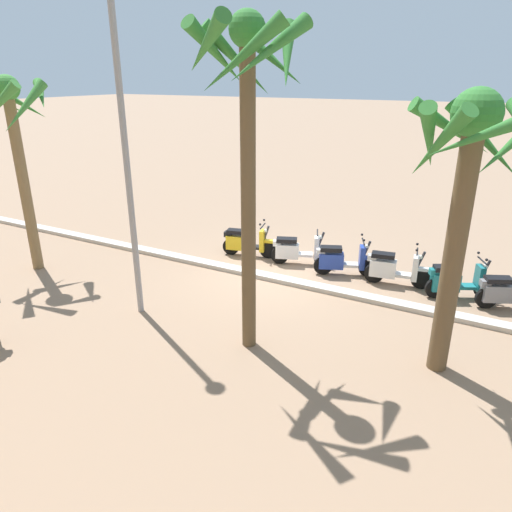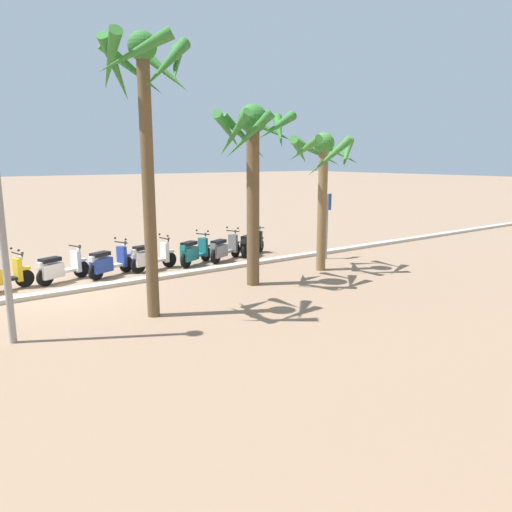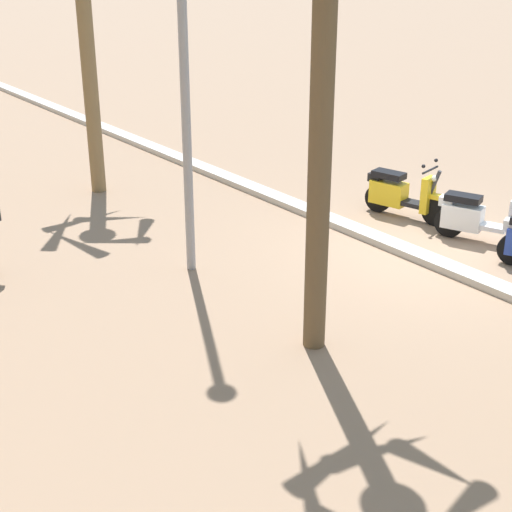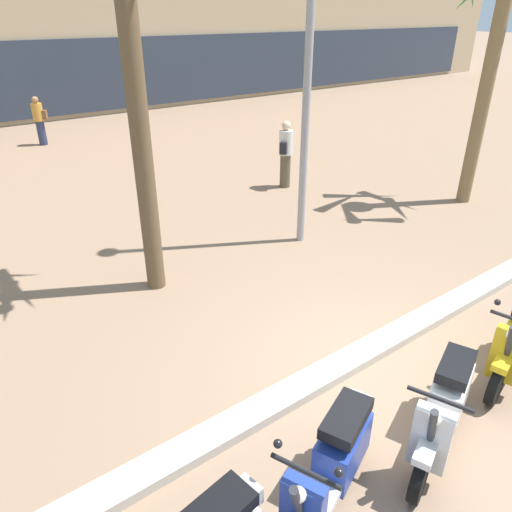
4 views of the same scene
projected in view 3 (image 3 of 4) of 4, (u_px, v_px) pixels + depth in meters
name	position (u px, v px, depth m)	size (l,w,h in m)	color
ground_plane	(426.00, 251.00, 12.89)	(200.00, 200.00, 0.00)	#93755B
curb_strip	(412.00, 253.00, 12.67)	(60.00, 0.36, 0.12)	#BCB7AD
scooter_white_gap_after_mid	(478.00, 218.00, 13.10)	(1.70, 0.85, 1.04)	black
scooter_yellow_tail_end	(401.00, 194.00, 14.26)	(1.70, 0.70, 1.17)	black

